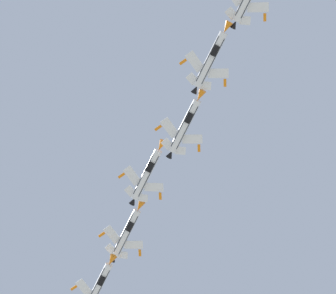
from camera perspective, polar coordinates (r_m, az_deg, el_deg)
The scene contains 5 objects.
fighter_jet_left_wing at distance 145.48m, azimuth 3.41°, elevation 6.98°, with size 15.29×10.14×4.38m.
fighter_jet_right_wing at distance 148.49m, azimuth 1.37°, elevation 1.76°, with size 15.29×10.15×4.38m.
fighter_jet_left_outer at distance 154.22m, azimuth -1.66°, elevation -2.09°, with size 15.29×10.04×4.38m.
fighter_jet_right_outer at distance 161.16m, azimuth -3.27°, elevation -6.71°, with size 15.29×10.16×4.38m.
fighter_jet_trail_slot at distance 163.35m, azimuth -5.49°, elevation -10.83°, with size 15.29×10.15×4.38m.
Camera 1 is at (-2.34, -0.08, 1.67)m, focal length 77.34 mm.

